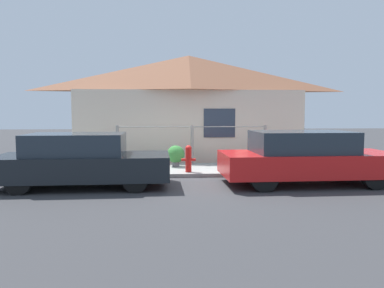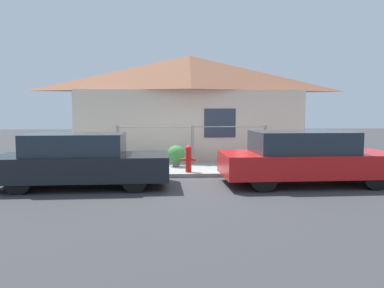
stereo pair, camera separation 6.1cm
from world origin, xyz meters
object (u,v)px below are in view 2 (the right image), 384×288
(car_left, at_px, (81,160))
(potted_plant_near_hydrant, at_px, (176,155))
(car_right, at_px, (306,158))
(fire_hydrant, at_px, (188,158))

(car_left, height_order, potted_plant_near_hydrant, car_left)
(car_right, relative_size, potted_plant_near_hydrant, 6.54)
(car_left, xyz_separation_m, fire_hydrant, (2.63, 1.46, -0.14))
(car_right, relative_size, fire_hydrant, 5.70)
(fire_hydrant, distance_m, potted_plant_near_hydrant, 1.13)
(fire_hydrant, height_order, potted_plant_near_hydrant, fire_hydrant)
(car_left, bearing_deg, fire_hydrant, 27.45)
(potted_plant_near_hydrant, bearing_deg, car_left, -132.03)
(fire_hydrant, xyz_separation_m, potted_plant_near_hydrant, (-0.34, 1.08, -0.02))
(fire_hydrant, relative_size, potted_plant_near_hydrant, 1.15)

